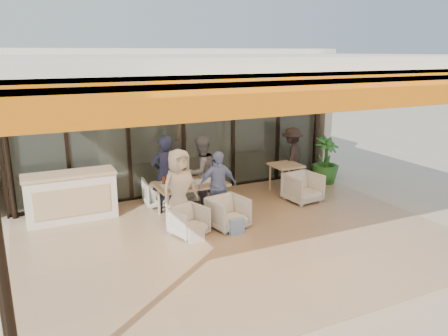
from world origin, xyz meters
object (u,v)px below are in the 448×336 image
object	(u,v)px
diner_cream	(179,188)
dining_table	(191,185)
side_chair	(303,186)
diner_periwinkle	(217,186)
diner_grey	(201,172)
diner_navy	(165,175)
chair_far_left	(159,191)
chair_near_left	(189,220)
side_table	(286,168)
chair_far_right	(193,187)
potted_palm	(325,160)
host_counter	(71,196)
standing_woman	(292,156)
chair_near_right	(228,211)

from	to	relation	value
diner_cream	dining_table	bearing A→B (deg)	34.58
side_chair	diner_periwinkle	bearing A→B (deg)	177.18
diner_grey	diner_periwinkle	world-z (taller)	diner_grey
diner_navy	chair_far_left	bearing A→B (deg)	-91.85
chair_near_left	side_chair	xyz separation A→B (m)	(3.13, 0.67, 0.06)
diner_navy	diner_periwinkle	bearing A→B (deg)	131.18
side_table	chair_far_right	bearing A→B (deg)	168.26
diner_cream	side_chair	bearing A→B (deg)	-10.00
diner_cream	potted_palm	xyz separation A→B (m)	(4.54, 1.16, -0.16)
host_counter	standing_woman	bearing A→B (deg)	1.73
diner_navy	side_table	xyz separation A→B (m)	(3.13, 0.02, -0.23)
diner_periwinkle	side_chair	world-z (taller)	diner_periwinkle
diner_navy	potted_palm	size ratio (longest dim) A/B	1.34
standing_woman	potted_palm	xyz separation A→B (m)	(0.88, -0.30, -0.13)
host_counter	chair_far_right	world-z (taller)	host_counter
chair_far_right	diner_navy	world-z (taller)	diner_navy
dining_table	diner_navy	world-z (taller)	diner_navy
diner_navy	diner_periwinkle	size ratio (longest dim) A/B	1.16
chair_near_right	side_table	xyz separation A→B (m)	(2.29, 1.42, 0.28)
chair_far_right	diner_periwinkle	world-z (taller)	diner_periwinkle
chair_near_left	diner_navy	xyz separation A→B (m)	(0.00, 1.40, 0.55)
diner_cream	host_counter	bearing A→B (deg)	133.30
diner_grey	side_table	world-z (taller)	diner_grey
diner_cream	side_table	size ratio (longest dim) A/B	2.17
chair_near_left	chair_far_right	bearing A→B (deg)	47.82
host_counter	diner_grey	xyz separation A→B (m)	(2.78, -0.39, 0.29)
standing_woman	dining_table	bearing A→B (deg)	-24.79
potted_palm	standing_woman	bearing A→B (deg)	161.28
diner_navy	diner_cream	xyz separation A→B (m)	(0.00, -0.90, -0.06)
chair_far_left	diner_cream	xyz separation A→B (m)	(0.00, -1.40, 0.45)
diner_navy	potted_palm	distance (m)	4.55
diner_navy	side_chair	xyz separation A→B (m)	(3.13, -0.73, -0.49)
host_counter	side_chair	size ratio (longest dim) A/B	2.43
chair_near_right	diner_grey	xyz separation A→B (m)	(0.00, 1.40, 0.47)
dining_table	potted_palm	xyz separation A→B (m)	(4.13, 0.70, -0.04)
chair_far_left	diner_periwinkle	distance (m)	1.68
diner_periwinkle	host_counter	bearing A→B (deg)	153.59
host_counter	standing_woman	world-z (taller)	standing_woman
chair_near_left	potted_palm	xyz separation A→B (m)	(4.54, 1.66, 0.33)
standing_woman	diner_periwinkle	bearing A→B (deg)	-14.60
diner_navy	side_table	bearing A→B (deg)	178.58
chair_far_left	side_table	size ratio (longest dim) A/B	0.95
dining_table	side_chair	distance (m)	2.75
side_chair	diner_cream	bearing A→B (deg)	176.02
diner_cream	diner_periwinkle	size ratio (longest dim) A/B	1.09
chair_near_right	standing_woman	world-z (taller)	standing_woman
diner_periwinkle	potted_palm	xyz separation A→B (m)	(3.70, 1.16, -0.10)
chair_far_right	diner_navy	xyz separation A→B (m)	(-0.84, -0.50, 0.54)
chair_far_left	diner_navy	distance (m)	0.72
diner_cream	side_chair	world-z (taller)	diner_cream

